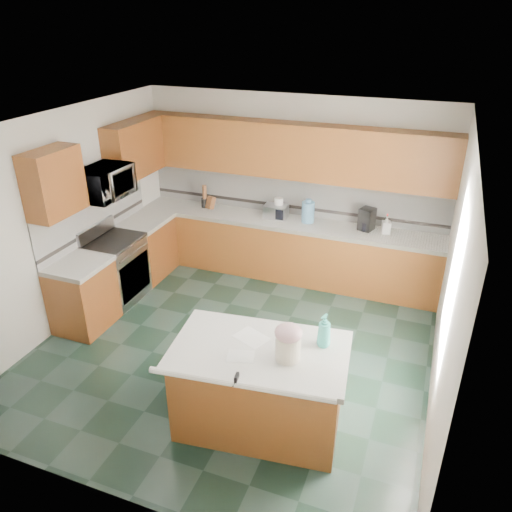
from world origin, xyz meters
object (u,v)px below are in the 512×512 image
at_px(treat_jar, 288,347).
at_px(soap_bottle_island, 324,330).
at_px(island_base, 260,390).
at_px(island_top, 260,351).
at_px(knife_block, 211,203).
at_px(toaster_oven, 276,211).
at_px(coffee_maker, 367,219).

bearing_deg(treat_jar, soap_bottle_island, 68.17).
relative_size(island_base, island_top, 0.94).
distance_m(island_top, soap_bottle_island, 0.63).
relative_size(island_top, knife_block, 8.39).
bearing_deg(island_top, island_base, 0.00).
bearing_deg(toaster_oven, island_top, -76.10).
xyz_separation_m(island_base, treat_jar, (0.28, -0.04, 0.61)).
height_order(island_top, treat_jar, treat_jar).
distance_m(soap_bottle_island, coffee_maker, 2.89).
relative_size(island_base, coffee_maker, 4.84).
height_order(island_base, knife_block, knife_block).
bearing_deg(toaster_oven, soap_bottle_island, -65.50).
bearing_deg(island_top, treat_jar, -15.33).
distance_m(island_base, coffee_maker, 3.25).
bearing_deg(toaster_oven, knife_block, 177.88).
height_order(treat_jar, coffee_maker, coffee_maker).
height_order(island_base, treat_jar, treat_jar).
xyz_separation_m(island_base, toaster_oven, (-0.90, 3.12, 0.59)).
height_order(island_top, knife_block, knife_block).
bearing_deg(knife_block, toaster_oven, 23.55).
bearing_deg(island_base, toaster_oven, 99.28).
bearing_deg(island_top, knife_block, 115.65).
distance_m(soap_bottle_island, knife_block, 3.81).
distance_m(treat_jar, toaster_oven, 3.38).
distance_m(island_top, toaster_oven, 3.25).
relative_size(island_base, toaster_oven, 4.47).
height_order(treat_jar, knife_block, treat_jar).
relative_size(island_top, toaster_oven, 4.76).
distance_m(island_base, toaster_oven, 3.30).
bearing_deg(coffee_maker, island_base, -80.84).
bearing_deg(island_top, toaster_oven, 99.28).
height_order(treat_jar, toaster_oven, treat_jar).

